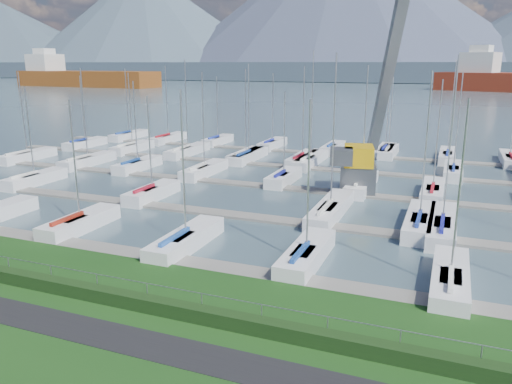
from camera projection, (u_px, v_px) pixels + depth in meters
The scene contains 10 objects.
path at pixel (129, 340), 21.52m from camera, with size 160.00×2.00×0.04m, color black.
water at pixel (431, 87), 258.43m from camera, with size 800.00×540.00×0.20m, color #455A65.
hedge at pixel (161, 306), 23.78m from camera, with size 80.00×0.70×0.70m, color black.
fence at pixel (164, 287), 23.93m from camera, with size 0.04×0.04×80.00m, color gray.
foothill at pixel (438, 72), 319.85m from camera, with size 900.00×80.00×12.00m, color #3E4D5B.
mountains at pixel (457, 15), 374.21m from camera, with size 1190.00×360.00×115.00m.
docks at pixel (310, 190), 47.69m from camera, with size 90.00×41.60×0.25m.
crane at pixel (367, 132), 46.49m from camera, with size 6.79×13.17×22.35m.
cargo_ship_west at pixel (81, 78), 257.66m from camera, with size 80.25×22.05×21.50m.
sailboat_fleet at pixel (302, 127), 49.89m from camera, with size 76.15×49.36×13.56m.
Camera 1 is at (12.17, -18.86, 11.61)m, focal length 35.00 mm.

